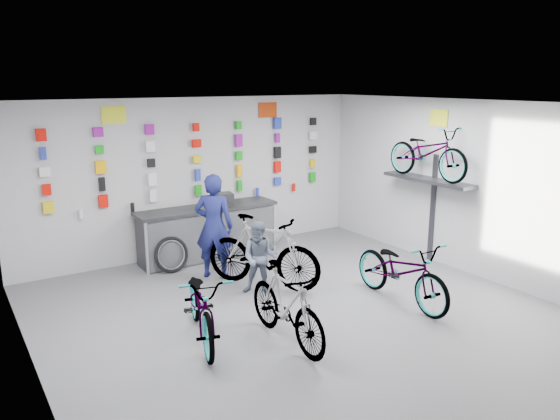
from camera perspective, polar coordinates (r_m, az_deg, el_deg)
floor at (r=7.72m, az=4.12°, el=-12.03°), size 8.00×8.00×0.00m
ceiling at (r=6.97m, az=4.54°, el=10.83°), size 8.00×8.00×0.00m
wall_back at (r=10.60m, az=-8.74°, el=3.45°), size 7.00×0.00×7.00m
wall_left at (r=5.89m, az=-24.25°, el=-5.72°), size 0.00×8.00×8.00m
wall_right at (r=9.66m, az=21.20°, el=1.72°), size 0.00×8.00×8.00m
counter at (r=10.41m, az=-7.51°, el=-2.41°), size 2.70×0.66×1.00m
merch_wall at (r=10.47m, az=-8.92°, el=4.92°), size 5.57×0.08×1.56m
wall_bracket at (r=10.28m, az=15.26°, el=2.62°), size 0.39×1.90×2.00m
sign_left at (r=9.93m, az=-16.98°, el=9.46°), size 0.42×0.02×0.30m
sign_right at (r=11.18m, az=-1.29°, el=10.41°), size 0.42×0.02×0.30m
sign_side at (r=10.25m, az=16.26°, el=9.22°), size 0.02×0.40×0.30m
bike_left at (r=7.22m, az=-8.19°, el=-9.75°), size 1.14×1.96×0.97m
bike_center at (r=7.06m, az=0.68°, el=-9.92°), size 0.51×1.72×1.03m
bike_right at (r=8.48m, az=12.61°, el=-6.20°), size 0.73×1.96×1.02m
bike_service at (r=8.88m, az=-1.78°, el=-4.37°), size 1.59×1.96×1.20m
bike_wall at (r=10.13m, az=15.17°, el=5.85°), size 0.63×1.80×0.95m
clerk at (r=9.29m, az=-6.91°, el=-1.70°), size 0.78×0.75×1.80m
customer at (r=8.61m, az=-2.12°, el=-5.02°), size 0.72×0.71×1.18m
spare_wheel at (r=9.81m, az=-11.28°, el=-4.61°), size 0.66×0.26×0.65m
register at (r=10.43m, az=-5.78°, el=1.19°), size 0.33×0.34×0.22m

